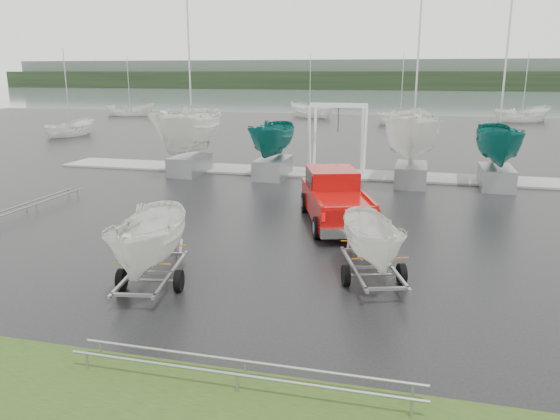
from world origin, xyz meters
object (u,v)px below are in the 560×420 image
object	(u,v)px
pickup_truck	(335,196)
trailer_parked	(147,195)
trailer_hitched	(375,203)
boat_hoist	(338,129)

from	to	relation	value
pickup_truck	trailer_parked	bearing A→B (deg)	-133.56
trailer_parked	trailer_hitched	bearing A→B (deg)	7.62
pickup_truck	trailer_parked	size ratio (longest dim) A/B	1.31
trailer_parked	boat_hoist	xyz separation A→B (m)	(2.37, 18.48, 0.01)
pickup_truck	trailer_hitched	distance (m)	6.68
boat_hoist	trailer_parked	bearing A→B (deg)	-97.31
pickup_truck	trailer_parked	world-z (taller)	trailer_parked
trailer_hitched	trailer_parked	world-z (taller)	trailer_parked
trailer_hitched	boat_hoist	xyz separation A→B (m)	(-3.53, 16.54, 0.33)
pickup_truck	boat_hoist	world-z (taller)	boat_hoist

